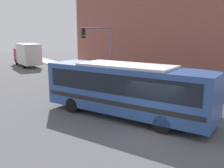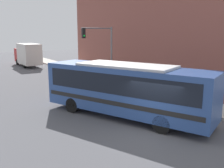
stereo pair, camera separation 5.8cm
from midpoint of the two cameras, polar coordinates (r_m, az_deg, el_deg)
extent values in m
plane|color=#515156|center=(12.74, 9.44, -10.98)|extent=(120.00, 120.00, 0.00)
cube|color=#B7B2A8|center=(32.15, -7.08, 2.92)|extent=(2.66, 70.00, 0.15)
cube|color=brown|center=(27.80, 8.13, 13.75)|extent=(6.00, 22.77, 11.94)
cube|color=#2D4C8C|center=(14.44, 3.04, -1.08)|extent=(6.29, 10.30, 2.59)
cube|color=black|center=(14.35, 3.06, 0.74)|extent=(6.01, 9.58, 1.08)
cube|color=black|center=(14.58, 3.02, -3.27)|extent=(6.17, 9.95, 0.24)
cube|color=silver|center=(14.21, 3.10, 4.23)|extent=(4.33, 6.04, 0.16)
cylinder|color=black|center=(17.37, -3.96, -3.08)|extent=(0.62, 0.97, 0.93)
cylinder|color=black|center=(15.71, -9.06, -4.78)|extent=(0.62, 0.97, 0.93)
cylinder|color=black|center=(14.63, 14.76, -6.26)|extent=(0.62, 0.97, 0.93)
cylinder|color=black|center=(12.62, 11.28, -8.99)|extent=(0.62, 0.97, 0.93)
cube|color=silver|center=(38.35, -18.59, 6.54)|extent=(2.28, 5.37, 2.90)
cube|color=#B21919|center=(41.99, -19.85, 6.27)|extent=(2.17, 2.09, 2.06)
cylinder|color=black|center=(41.51, -20.97, 4.70)|extent=(0.25, 0.90, 0.90)
cylinder|color=black|center=(37.28, -19.52, 4.11)|extent=(0.25, 0.90, 0.90)
cylinder|color=#999999|center=(18.06, 15.12, -2.91)|extent=(0.23, 0.23, 0.63)
sphere|color=#999999|center=(17.97, 15.18, -1.72)|extent=(0.22, 0.22, 0.22)
cylinder|color=#999999|center=(17.97, 15.43, -2.89)|extent=(0.10, 0.14, 0.10)
cylinder|color=slate|center=(24.64, -0.24, 6.77)|extent=(0.16, 0.16, 5.30)
cylinder|color=slate|center=(23.73, -3.58, 12.61)|extent=(3.20, 0.11, 0.11)
cube|color=black|center=(23.07, -6.65, 11.47)|extent=(0.30, 0.24, 0.90)
sphere|color=#19D83F|center=(22.94, -6.48, 10.91)|extent=(0.18, 0.18, 0.18)
cylinder|color=slate|center=(23.70, 1.27, 1.29)|extent=(0.06, 0.06, 0.97)
cylinder|color=#4C4C51|center=(23.60, 1.27, 2.71)|extent=(0.14, 0.14, 0.22)
cylinder|color=#23283D|center=(23.46, 4.04, 0.94)|extent=(0.28, 0.28, 0.79)
cylinder|color=black|center=(23.34, 4.06, 2.68)|extent=(0.34, 0.34, 0.66)
sphere|color=tan|center=(23.27, 4.08, 3.74)|extent=(0.21, 0.21, 0.21)
camera|label=1|loc=(0.03, -90.10, -0.02)|focal=40.00mm
camera|label=2|loc=(0.03, 89.90, 0.02)|focal=40.00mm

